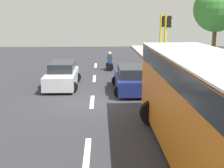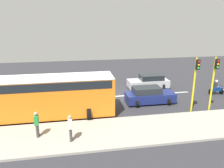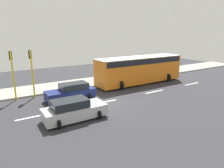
{
  "view_description": "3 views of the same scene",
  "coord_description": "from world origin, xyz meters",
  "px_view_note": "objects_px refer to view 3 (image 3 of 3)",
  "views": [
    {
      "loc": [
        0.46,
        -14.85,
        4.27
      ],
      "look_at": [
        0.98,
        -1.34,
        1.24
      ],
      "focal_mm": 47.73,
      "sensor_mm": 36.0,
      "label": 1
    },
    {
      "loc": [
        19.63,
        -4.31,
        7.29
      ],
      "look_at": [
        0.72,
        -0.98,
        1.51
      ],
      "focal_mm": 34.59,
      "sensor_mm": 36.0,
      "label": 2
    },
    {
      "loc": [
        -14.61,
        8.31,
        6.07
      ],
      "look_at": [
        1.01,
        -1.46,
        1.23
      ],
      "focal_mm": 32.36,
      "sensor_mm": 36.0,
      "label": 3
    }
  ],
  "objects_px": {
    "car_dark_blue": "(71,92)",
    "pedestrian_near_signal": "(123,70)",
    "traffic_light_midblock": "(31,66)",
    "city_bus": "(140,68)",
    "car_silver": "(74,110)",
    "pedestrian_by_tree": "(106,71)",
    "traffic_light_corner": "(12,68)"
  },
  "relations": [
    {
      "from": "car_dark_blue",
      "to": "pedestrian_near_signal",
      "type": "distance_m",
      "value": 10.12
    },
    {
      "from": "city_bus",
      "to": "traffic_light_corner",
      "type": "bearing_deg",
      "value": 84.81
    },
    {
      "from": "pedestrian_near_signal",
      "to": "traffic_light_corner",
      "type": "relative_size",
      "value": 0.38
    },
    {
      "from": "car_dark_blue",
      "to": "pedestrian_near_signal",
      "type": "xyz_separation_m",
      "value": [
        4.63,
        -8.99,
        0.35
      ]
    },
    {
      "from": "city_bus",
      "to": "pedestrian_by_tree",
      "type": "height_order",
      "value": "city_bus"
    },
    {
      "from": "car_dark_blue",
      "to": "car_silver",
      "type": "distance_m",
      "value": 4.42
    },
    {
      "from": "pedestrian_by_tree",
      "to": "traffic_light_midblock",
      "type": "height_order",
      "value": "traffic_light_midblock"
    },
    {
      "from": "traffic_light_midblock",
      "to": "car_dark_blue",
      "type": "bearing_deg",
      "value": -134.16
    },
    {
      "from": "car_dark_blue",
      "to": "traffic_light_midblock",
      "type": "relative_size",
      "value": 0.97
    },
    {
      "from": "car_dark_blue",
      "to": "traffic_light_midblock",
      "type": "bearing_deg",
      "value": 45.84
    },
    {
      "from": "city_bus",
      "to": "car_silver",
      "type": "bearing_deg",
      "value": 117.92
    },
    {
      "from": "car_dark_blue",
      "to": "pedestrian_by_tree",
      "type": "relative_size",
      "value": 2.59
    },
    {
      "from": "car_silver",
      "to": "pedestrian_near_signal",
      "type": "relative_size",
      "value": 2.61
    },
    {
      "from": "car_dark_blue",
      "to": "city_bus",
      "type": "xyz_separation_m",
      "value": [
        1.41,
        -9.14,
        1.14
      ]
    },
    {
      "from": "pedestrian_near_signal",
      "to": "traffic_light_corner",
      "type": "bearing_deg",
      "value": 98.53
    },
    {
      "from": "car_silver",
      "to": "traffic_light_midblock",
      "type": "xyz_separation_m",
      "value": [
        6.82,
        1.3,
        2.22
      ]
    },
    {
      "from": "car_silver",
      "to": "traffic_light_corner",
      "type": "relative_size",
      "value": 0.98
    },
    {
      "from": "traffic_light_corner",
      "to": "car_silver",
      "type": "bearing_deg",
      "value": -156.93
    },
    {
      "from": "car_dark_blue",
      "to": "traffic_light_corner",
      "type": "relative_size",
      "value": 0.97
    },
    {
      "from": "city_bus",
      "to": "pedestrian_near_signal",
      "type": "xyz_separation_m",
      "value": [
        3.22,
        0.15,
        -0.79
      ]
    },
    {
      "from": "city_bus",
      "to": "pedestrian_near_signal",
      "type": "relative_size",
      "value": 6.51
    },
    {
      "from": "city_bus",
      "to": "traffic_light_midblock",
      "type": "bearing_deg",
      "value": 84.11
    },
    {
      "from": "city_bus",
      "to": "traffic_light_corner",
      "type": "relative_size",
      "value": 2.44
    },
    {
      "from": "traffic_light_midblock",
      "to": "city_bus",
      "type": "bearing_deg",
      "value": -95.89
    },
    {
      "from": "car_dark_blue",
      "to": "city_bus",
      "type": "distance_m",
      "value": 9.32
    },
    {
      "from": "car_silver",
      "to": "city_bus",
      "type": "height_order",
      "value": "city_bus"
    },
    {
      "from": "car_dark_blue",
      "to": "traffic_light_corner",
      "type": "distance_m",
      "value": 5.52
    },
    {
      "from": "car_dark_blue",
      "to": "pedestrian_by_tree",
      "type": "bearing_deg",
      "value": -51.61
    },
    {
      "from": "car_dark_blue",
      "to": "pedestrian_near_signal",
      "type": "height_order",
      "value": "pedestrian_near_signal"
    },
    {
      "from": "car_silver",
      "to": "city_bus",
      "type": "xyz_separation_m",
      "value": [
        5.6,
        -10.56,
        1.13
      ]
    },
    {
      "from": "pedestrian_by_tree",
      "to": "traffic_light_midblock",
      "type": "bearing_deg",
      "value": 106.49
    },
    {
      "from": "car_dark_blue",
      "to": "pedestrian_by_tree",
      "type": "distance_m",
      "value": 8.84
    }
  ]
}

